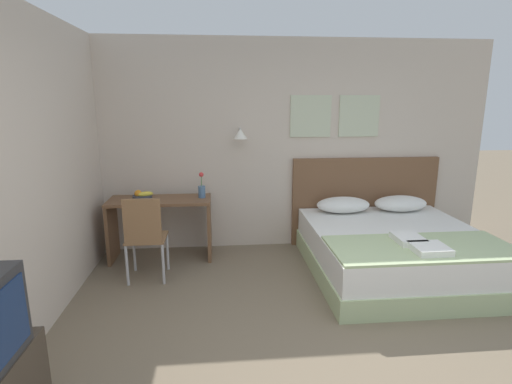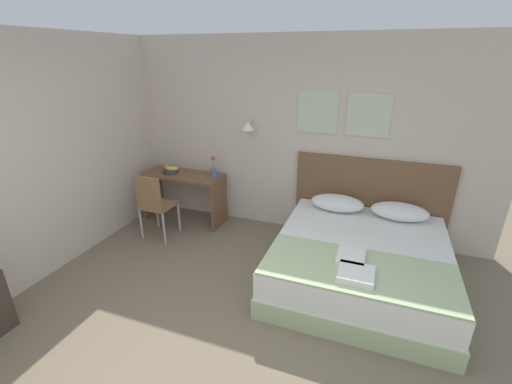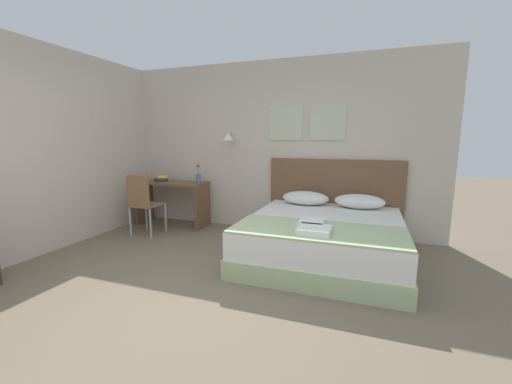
% 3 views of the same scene
% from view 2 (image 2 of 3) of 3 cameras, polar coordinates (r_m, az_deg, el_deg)
% --- Properties ---
extents(ground_plane, '(24.00, 24.00, 0.00)m').
position_cam_2_polar(ground_plane, '(3.18, -9.75, -27.34)').
color(ground_plane, '#756651').
extents(wall_back, '(5.36, 0.31, 2.65)m').
position_cam_2_polar(wall_back, '(4.76, 5.90, 8.94)').
color(wall_back, beige).
rests_on(wall_back, ground_plane).
extents(bed, '(1.83, 1.96, 0.51)m').
position_cam_2_polar(bed, '(4.04, 16.85, -11.13)').
color(bed, '#B2C693').
rests_on(bed, ground_plane).
extents(headboard, '(1.95, 0.06, 1.16)m').
position_cam_2_polar(headboard, '(4.79, 18.25, -1.44)').
color(headboard, brown).
rests_on(headboard, ground_plane).
extents(pillow_left, '(0.67, 0.38, 0.20)m').
position_cam_2_polar(pillow_left, '(4.55, 13.39, -1.78)').
color(pillow_left, white).
rests_on(pillow_left, bed).
extents(pillow_right, '(0.67, 0.38, 0.20)m').
position_cam_2_polar(pillow_right, '(4.54, 22.82, -3.02)').
color(pillow_right, white).
rests_on(pillow_right, bed).
extents(throw_blanket, '(1.78, 0.78, 0.02)m').
position_cam_2_polar(throw_blanket, '(3.42, 16.57, -12.32)').
color(throw_blanket, '#B2C693').
rests_on(throw_blanket, bed).
extents(folded_towel_near_foot, '(0.26, 0.33, 0.06)m').
position_cam_2_polar(folded_towel_near_foot, '(3.51, 15.54, -10.36)').
color(folded_towel_near_foot, white).
rests_on(folded_towel_near_foot, throw_blanket).
extents(folded_towel_mid_bed, '(0.32, 0.30, 0.06)m').
position_cam_2_polar(folded_towel_mid_bed, '(3.28, 16.34, -13.00)').
color(folded_towel_mid_bed, white).
rests_on(folded_towel_mid_bed, throw_blanket).
extents(desk, '(1.21, 0.50, 0.75)m').
position_cam_2_polar(desk, '(5.27, -11.93, 0.68)').
color(desk, brown).
rests_on(desk, ground_plane).
extents(desk_chair, '(0.41, 0.41, 0.93)m').
position_cam_2_polar(desk_chair, '(4.81, -16.69, -1.60)').
color(desk_chair, '#8E6642').
rests_on(desk_chair, ground_plane).
extents(fruit_bowl, '(0.25, 0.23, 0.12)m').
position_cam_2_polar(fruit_bowl, '(5.27, -14.08, 3.56)').
color(fruit_bowl, '#333842').
rests_on(fruit_bowl, desk).
extents(flower_vase, '(0.09, 0.09, 0.31)m').
position_cam_2_polar(flower_vase, '(4.94, -7.08, 3.58)').
color(flower_vase, '#4C7099').
rests_on(flower_vase, desk).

